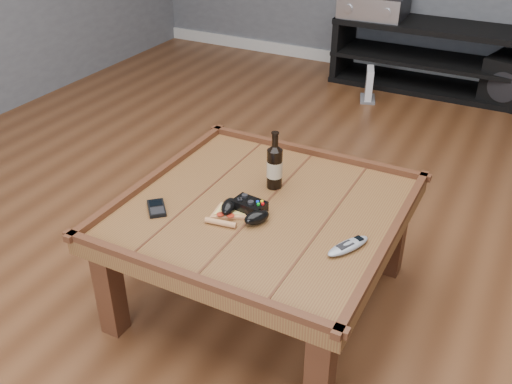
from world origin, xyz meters
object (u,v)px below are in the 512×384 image
at_px(av_receiver, 374,5).
at_px(subwoofer, 512,81).
at_px(smartphone, 157,208).
at_px(game_console, 369,86).
at_px(pizza_slice, 228,214).
at_px(media_console, 427,57).
at_px(coffee_table, 262,220).
at_px(game_controller, 246,209).
at_px(remote_control, 348,246).
at_px(beer_bottle, 275,165).

relative_size(av_receiver, subwoofer, 1.15).
bearing_deg(subwoofer, av_receiver, -166.87).
xyz_separation_m(smartphone, game_console, (0.04, 2.51, -0.35)).
bearing_deg(pizza_slice, media_console, 79.90).
distance_m(subwoofer, game_console, 1.01).
relative_size(coffee_table, game_console, 4.27).
bearing_deg(media_console, smartphone, -96.54).
distance_m(game_controller, av_receiver, 2.86).
relative_size(media_console, remote_control, 7.64).
height_order(game_controller, pizza_slice, game_controller).
height_order(coffee_table, beer_bottle, beer_bottle).
xyz_separation_m(game_controller, remote_control, (0.40, -0.02, -0.01)).
xyz_separation_m(coffee_table, av_receiver, (-0.45, 2.74, 0.19)).
xyz_separation_m(remote_control, av_receiver, (-0.82, 2.85, 0.12)).
distance_m(coffee_table, pizza_slice, 0.16).
bearing_deg(beer_bottle, remote_control, -32.57).
relative_size(game_controller, game_console, 0.87).
distance_m(av_receiver, subwoofer, 1.16).
height_order(coffee_table, smartphone, coffee_table).
bearing_deg(game_console, subwoofer, 4.88).
bearing_deg(av_receiver, smartphone, -89.87).
distance_m(coffee_table, subwoofer, 2.79).
height_order(coffee_table, remote_control, same).
distance_m(remote_control, game_console, 2.53).
bearing_deg(smartphone, remote_control, -34.55).
distance_m(beer_bottle, smartphone, 0.48).
bearing_deg(av_receiver, subwoofer, -3.94).
bearing_deg(media_console, pizza_slice, -91.70).
height_order(media_console, subwoofer, media_console).
xyz_separation_m(coffee_table, subwoofer, (0.63, 2.71, -0.22)).
xyz_separation_m(media_console, game_console, (-0.30, -0.44, -0.14)).
bearing_deg(pizza_slice, remote_control, -7.13).
distance_m(beer_bottle, subwoofer, 2.66).
relative_size(smartphone, remote_control, 0.68).
relative_size(remote_control, av_receiver, 0.37).
height_order(media_console, av_receiver, av_receiver).
xyz_separation_m(coffee_table, game_controller, (-0.03, -0.08, 0.09)).
distance_m(coffee_table, beer_bottle, 0.22).
bearing_deg(subwoofer, game_controller, -88.24).
distance_m(game_controller, remote_control, 0.40).
height_order(beer_bottle, av_receiver, beer_bottle).
height_order(media_console, game_console, media_console).
relative_size(game_controller, remote_control, 1.15).
relative_size(pizza_slice, av_receiver, 0.46).
xyz_separation_m(beer_bottle, game_console, (-0.27, 2.15, -0.44)).
bearing_deg(av_receiver, beer_bottle, -82.74).
bearing_deg(beer_bottle, media_console, 89.44).
xyz_separation_m(game_controller, subwoofer, (0.66, 2.79, -0.30)).
xyz_separation_m(media_console, game_controller, (-0.03, -2.83, 0.23)).
bearing_deg(game_console, av_receiver, 90.51).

